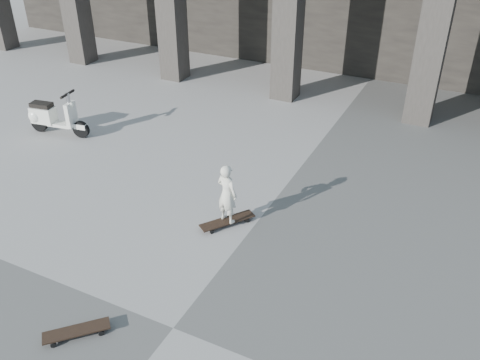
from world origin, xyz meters
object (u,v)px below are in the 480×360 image
at_px(skateboard_spare, 77,331).
at_px(child, 227,194).
at_px(longboard, 227,221).
at_px(scooter, 48,116).

xyz_separation_m(skateboard_spare, child, (0.64, 3.11, 0.57)).
relative_size(longboard, child, 0.87).
height_order(longboard, skateboard_spare, skateboard_spare).
bearing_deg(skateboard_spare, scooter, 91.26).
bearing_deg(skateboard_spare, child, 32.94).
distance_m(skateboard_spare, scooter, 6.69).
distance_m(child, scooter, 5.70).
bearing_deg(longboard, scooter, 110.60).
bearing_deg(scooter, child, -23.91).
height_order(longboard, child, child).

